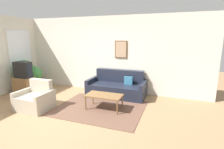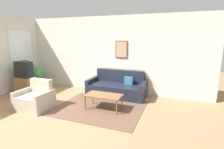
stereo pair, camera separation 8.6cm
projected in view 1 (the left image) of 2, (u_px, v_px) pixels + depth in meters
ground_plane at (56, 116)px, 4.47m from camera, size 16.00×16.00×0.00m
area_rug at (100, 108)px, 4.94m from camera, size 2.42×1.92×0.01m
wall_back at (97, 54)px, 6.49m from camera, size 8.00×0.09×2.70m
couch at (117, 87)px, 5.97m from camera, size 1.95×0.90×0.85m
coffee_table at (104, 96)px, 4.81m from camera, size 1.00×0.52×0.42m
tv_stand at (25, 86)px, 6.10m from camera, size 0.65×0.45×0.60m
tv at (23, 70)px, 5.98m from camera, size 0.61×0.28×0.55m
armchair at (35, 100)px, 4.87m from camera, size 0.87×0.76×0.79m
potted_plant_tall at (24, 71)px, 6.52m from camera, size 0.74×0.74×1.14m
potted_plant_by_window at (34, 75)px, 6.78m from camera, size 0.59×0.59×0.86m
potted_plant_small at (27, 79)px, 6.60m from camera, size 0.39×0.39×0.69m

